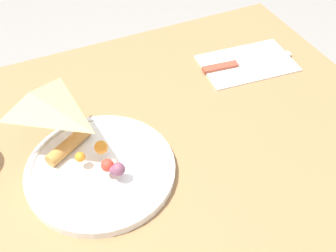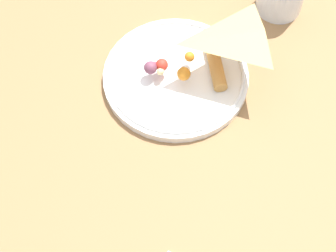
% 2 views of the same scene
% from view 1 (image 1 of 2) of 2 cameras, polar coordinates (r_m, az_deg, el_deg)
% --- Properties ---
extents(dining_table, '(1.19, 0.79, 0.77)m').
position_cam_1_polar(dining_table, '(0.84, -8.48, -11.46)').
color(dining_table, olive).
rests_on(dining_table, ground_plane).
extents(plate_pizza, '(0.26, 0.26, 0.06)m').
position_cam_1_polar(plate_pizza, '(0.74, -9.23, -5.56)').
color(plate_pizza, white).
rests_on(plate_pizza, dining_table).
extents(napkin_folded, '(0.22, 0.15, 0.00)m').
position_cam_1_polar(napkin_folded, '(0.99, 10.67, 8.35)').
color(napkin_folded, white).
rests_on(napkin_folded, dining_table).
extents(butter_knife, '(0.22, 0.04, 0.01)m').
position_cam_1_polar(butter_knife, '(0.99, 10.08, 8.46)').
color(butter_knife, '#99422D').
rests_on(butter_knife, napkin_folded).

